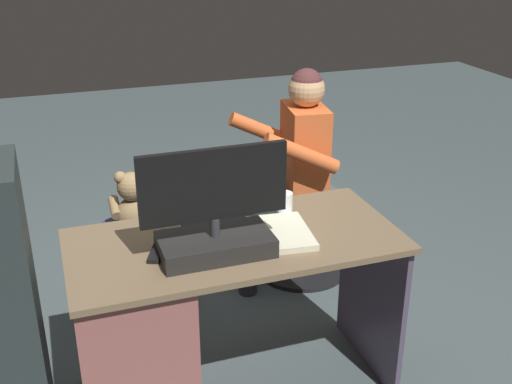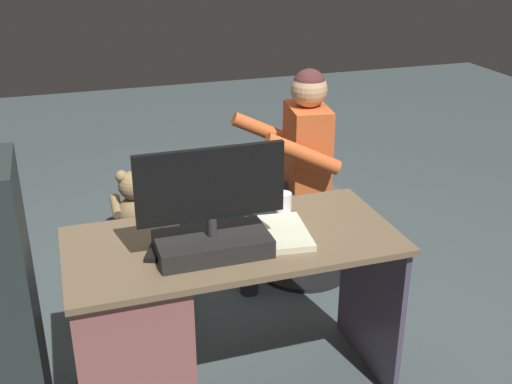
% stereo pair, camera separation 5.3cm
% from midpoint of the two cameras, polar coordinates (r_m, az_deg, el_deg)
% --- Properties ---
extents(ground_plane, '(10.00, 10.00, 0.00)m').
position_cam_midpoint_polar(ground_plane, '(3.18, -3.56, -12.60)').
color(ground_plane, '#475355').
extents(desk, '(1.28, 0.61, 0.74)m').
position_cam_midpoint_polar(desk, '(2.56, -8.68, -12.02)').
color(desk, brown).
rests_on(desk, ground_plane).
extents(monitor, '(0.54, 0.23, 0.41)m').
position_cam_midpoint_polar(monitor, '(2.29, -3.35, -2.74)').
color(monitor, black).
rests_on(monitor, desk).
extents(keyboard, '(0.42, 0.14, 0.02)m').
position_cam_midpoint_polar(keyboard, '(2.53, -1.32, -2.93)').
color(keyboard, black).
rests_on(keyboard, desk).
extents(computer_mouse, '(0.06, 0.10, 0.04)m').
position_cam_midpoint_polar(computer_mouse, '(2.46, -7.77, -3.81)').
color(computer_mouse, '#282A27').
rests_on(computer_mouse, desk).
extents(cup, '(0.07, 0.07, 0.10)m').
position_cam_midpoint_polar(cup, '(2.61, 3.05, -1.13)').
color(cup, white).
rests_on(cup, desk).
extents(tv_remote, '(0.10, 0.16, 0.02)m').
position_cam_midpoint_polar(tv_remote, '(2.36, -8.55, -5.28)').
color(tv_remote, black).
rests_on(tv_remote, desk).
extents(notebook_binder, '(0.25, 0.32, 0.02)m').
position_cam_midpoint_polar(notebook_binder, '(2.46, 2.69, -3.73)').
color(notebook_binder, beige).
rests_on(notebook_binder, desk).
extents(office_chair_teddy, '(0.52, 0.52, 0.47)m').
position_cam_midpoint_polar(office_chair_teddy, '(3.24, -10.01, -6.49)').
color(office_chair_teddy, black).
rests_on(office_chair_teddy, ground_plane).
extents(teddy_bear, '(0.22, 0.22, 0.32)m').
position_cam_midpoint_polar(teddy_bear, '(3.09, -10.49, -0.88)').
color(teddy_bear, '#987A4F').
rests_on(teddy_bear, office_chair_teddy).
extents(visitor_chair, '(0.53, 0.53, 0.47)m').
position_cam_midpoint_polar(visitor_chair, '(3.57, 4.82, -3.15)').
color(visitor_chair, black).
rests_on(visitor_chair, ground_plane).
extents(person, '(0.57, 0.52, 1.17)m').
position_cam_midpoint_polar(person, '(3.36, 3.74, 2.94)').
color(person, '#DB602D').
rests_on(person, ground_plane).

